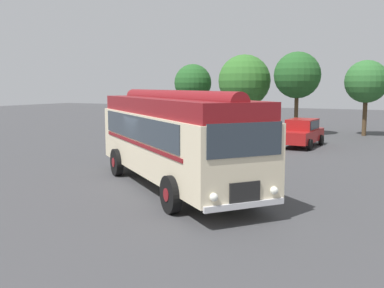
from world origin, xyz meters
The scene contains 9 objects.
ground_plane centered at (0.00, 0.00, 0.00)m, with size 120.00×120.00×0.00m, color #3D3D3F.
vintage_bus centered at (1.01, -0.22, 1.89)m, with size 9.43×8.17×3.49m.
car_near_left centered at (-3.63, 13.21, 0.85)m, with size 2.31×4.36×1.66m.
car_mid_left centered at (-0.76, 12.54, 0.85)m, with size 2.19×4.31×1.66m.
car_mid_right centered at (2.42, 12.87, 0.85)m, with size 2.08×4.26×1.66m.
tree_far_left centered at (-8.66, 20.00, 3.91)m, with size 3.14×3.14×5.47m.
tree_left_of_centre centered at (-4.00, 19.83, 4.01)m, with size 4.13×4.13×6.11m.
tree_centre centered at (0.43, 19.20, 4.48)m, with size 3.42×3.42×6.14m.
tree_right_of_centre centered at (5.09, 21.01, 3.94)m, with size 3.09×3.09×5.50m.
Camera 1 is at (8.95, -14.00, 3.63)m, focal length 42.00 mm.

